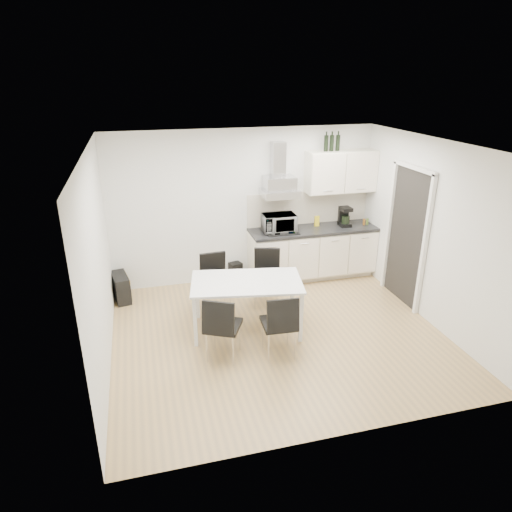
{
  "coord_description": "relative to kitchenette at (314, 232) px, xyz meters",
  "views": [
    {
      "loc": [
        -1.71,
        -5.26,
        3.41
      ],
      "look_at": [
        -0.25,
        0.28,
        1.1
      ],
      "focal_mm": 32.0,
      "sensor_mm": 36.0,
      "label": 1
    }
  ],
  "objects": [
    {
      "name": "chair_near_right",
      "position": [
        -1.32,
        -2.18,
        -0.39
      ],
      "size": [
        0.47,
        0.52,
        0.88
      ],
      "primitive_type": null,
      "rotation": [
        0.0,
        0.0,
        -0.06
      ],
      "color": "black",
      "rests_on": "ground"
    },
    {
      "name": "floor_speaker",
      "position": [
        -1.37,
        0.17,
        -0.66
      ],
      "size": [
        0.24,
        0.23,
        0.33
      ],
      "primitive_type": "cube",
      "rotation": [
        0.0,
        0.0,
        0.31
      ],
      "color": "black",
      "rests_on": "ground"
    },
    {
      "name": "wall_front",
      "position": [
        -1.18,
        -3.73,
        0.47
      ],
      "size": [
        4.5,
        0.1,
        2.6
      ],
      "primitive_type": "cube",
      "color": "silver",
      "rests_on": "ground"
    },
    {
      "name": "chair_far_left",
      "position": [
        -1.88,
        -0.8,
        -0.39
      ],
      "size": [
        0.47,
        0.53,
        0.88
      ],
      "primitive_type": null,
      "rotation": [
        0.0,
        0.0,
        3.21
      ],
      "color": "black",
      "rests_on": "ground"
    },
    {
      "name": "ground",
      "position": [
        -1.18,
        -1.73,
        -0.83
      ],
      "size": [
        4.5,
        4.5,
        0.0
      ],
      "primitive_type": "plane",
      "color": "tan",
      "rests_on": "ground"
    },
    {
      "name": "kitchenette",
      "position": [
        0.0,
        0.0,
        0.0
      ],
      "size": [
        2.22,
        0.64,
        2.52
      ],
      "color": "beige",
      "rests_on": "ground"
    },
    {
      "name": "ceiling",
      "position": [
        -1.18,
        -1.73,
        1.77
      ],
      "size": [
        4.5,
        4.5,
        0.0
      ],
      "primitive_type": "plane",
      "color": "white",
      "rests_on": "wall_back"
    },
    {
      "name": "chair_far_right",
      "position": [
        -1.09,
        -0.82,
        -0.39
      ],
      "size": [
        0.57,
        0.61,
        0.88
      ],
      "primitive_type": null,
      "rotation": [
        0.0,
        0.0,
        2.82
      ],
      "color": "black",
      "rests_on": "ground"
    },
    {
      "name": "guitar_amp",
      "position": [
        -3.3,
        -0.08,
        -0.61
      ],
      "size": [
        0.32,
        0.55,
        0.43
      ],
      "rotation": [
        0.0,
        0.0,
        0.19
      ],
      "color": "black",
      "rests_on": "ground"
    },
    {
      "name": "chair_near_left",
      "position": [
        -2.02,
        -2.06,
        -0.39
      ],
      "size": [
        0.62,
        0.64,
        0.88
      ],
      "primitive_type": null,
      "rotation": [
        0.0,
        0.0,
        -0.46
      ],
      "color": "black",
      "rests_on": "ground"
    },
    {
      "name": "doorway",
      "position": [
        1.03,
        -1.18,
        0.22
      ],
      "size": [
        0.08,
        1.04,
        2.1
      ],
      "primitive_type": "cube",
      "color": "white",
      "rests_on": "ground"
    },
    {
      "name": "wall_back",
      "position": [
        -1.18,
        0.27,
        0.47
      ],
      "size": [
        4.5,
        0.1,
        2.6
      ],
      "primitive_type": "cube",
      "color": "silver",
      "rests_on": "ground"
    },
    {
      "name": "wall_left",
      "position": [
        -3.43,
        -1.73,
        0.47
      ],
      "size": [
        0.1,
        4.0,
        2.6
      ],
      "primitive_type": "cube",
      "color": "silver",
      "rests_on": "ground"
    },
    {
      "name": "wall_right",
      "position": [
        1.07,
        -1.73,
        0.47
      ],
      "size": [
        0.1,
        4.0,
        2.6
      ],
      "primitive_type": "cube",
      "color": "silver",
      "rests_on": "ground"
    },
    {
      "name": "dining_table",
      "position": [
        -1.57,
        -1.47,
        -0.15
      ],
      "size": [
        1.64,
        1.11,
        0.75
      ],
      "rotation": [
        0.0,
        0.0,
        -0.18
      ],
      "color": "white",
      "rests_on": "ground"
    }
  ]
}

